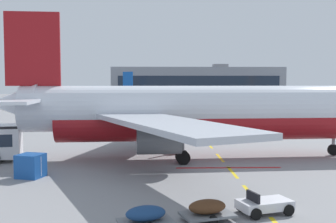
# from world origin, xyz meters

# --- Properties ---
(apron_paint_markings) EXTENTS (8.00, 96.23, 0.01)m
(apron_paint_markings) POSITION_xyz_m (18.00, 36.85, 0.00)
(apron_paint_markings) COLOR yellow
(apron_paint_markings) RESTS_ON ground
(airliner_foreground) EXTENTS (34.81, 34.54, 12.20)m
(airliner_foreground) POSITION_xyz_m (15.83, 26.29, 3.95)
(airliner_foreground) COLOR silver
(airliner_foreground) RESTS_ON ground
(airliner_mid_left) EXTENTS (25.01, 27.11, 10.85)m
(airliner_mid_left) POSITION_xyz_m (53.04, 106.38, 3.51)
(airliner_mid_left) COLOR white
(airliner_mid_left) RESTS_ON ground
(airliner_far_right) EXTENTS (22.60, 21.54, 9.21)m
(airliner_far_right) POSITION_xyz_m (12.91, 87.46, 2.98)
(airliner_far_right) COLOR silver
(airliner_far_right) RESTS_ON ground
(baggage_train) EXTENTS (8.63, 4.06, 1.14)m
(baggage_train) POSITION_xyz_m (14.92, 9.87, 0.52)
(baggage_train) COLOR silver
(baggage_train) RESTS_ON ground
(uld_cargo_container) EXTENTS (1.98, 1.95, 1.60)m
(uld_cargo_container) POSITION_xyz_m (3.93, 19.14, 0.80)
(uld_cargo_container) COLOR #194C9E
(uld_cargo_container) RESTS_ON ground
(terminal_satellite) EXTENTS (67.26, 26.34, 14.21)m
(terminal_satellite) POSITION_xyz_m (28.81, 163.39, 6.32)
(terminal_satellite) COLOR gray
(terminal_satellite) RESTS_ON ground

